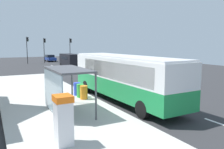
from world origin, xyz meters
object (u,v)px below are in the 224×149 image
object	(u,v)px
bus	(123,75)
sedan_near	(50,58)
white_van	(70,60)
traffic_light_near_side	(70,47)
bus_shelter	(62,79)
recycling_bin_blue	(77,89)
traffic_light_median	(44,47)
traffic_light_far_side	(27,46)
ticket_machine	(63,120)
recycling_bin_orange	(84,92)
recycling_bin_green	(80,91)

from	to	relation	value
bus	sedan_near	xyz separation A→B (m)	(4.01, 39.19, -1.05)
white_van	traffic_light_near_side	bearing A→B (deg)	71.45
traffic_light_near_side	bus_shelter	world-z (taller)	traffic_light_near_side
recycling_bin_blue	traffic_light_median	world-z (taller)	traffic_light_median
traffic_light_median	white_van	bearing A→B (deg)	-81.03
bus	recycling_bin_blue	world-z (taller)	bus
recycling_bin_blue	traffic_light_far_side	size ratio (longest dim) A/B	0.18
ticket_machine	traffic_light_median	size ratio (longest dim) A/B	0.38
ticket_machine	traffic_light_near_side	world-z (taller)	traffic_light_near_side
recycling_bin_blue	traffic_light_far_side	world-z (taller)	traffic_light_far_side
ticket_machine	traffic_light_far_side	bearing A→B (deg)	83.71
recycling_bin_blue	recycling_bin_orange	bearing A→B (deg)	-90.00
recycling_bin_green	traffic_light_median	world-z (taller)	traffic_light_median
ticket_machine	recycling_bin_orange	distance (m)	7.31
bus	traffic_light_far_side	world-z (taller)	traffic_light_far_side
white_van	traffic_light_far_side	bearing A→B (deg)	116.53
white_van	recycling_bin_blue	distance (m)	22.53
recycling_bin_green	traffic_light_near_side	world-z (taller)	traffic_light_near_side
ticket_machine	recycling_bin_orange	xyz separation A→B (m)	(3.33, 6.49, -0.52)
white_van	traffic_light_near_side	xyz separation A→B (m)	(3.30, 9.82, 2.08)
white_van	traffic_light_near_side	distance (m)	10.57
traffic_light_near_side	traffic_light_far_side	bearing A→B (deg)	174.69
recycling_bin_blue	traffic_light_far_side	xyz separation A→B (m)	(1.10, 32.22, 2.91)
sedan_near	traffic_light_far_side	size ratio (longest dim) A/B	0.82
white_van	recycling_bin_green	bearing A→B (deg)	-106.02
white_van	sedan_near	distance (m)	15.03
recycling_bin_orange	traffic_light_near_side	bearing A→B (deg)	73.54
recycling_bin_orange	traffic_light_median	size ratio (longest dim) A/B	0.18
recycling_bin_green	bus_shelter	bearing A→B (deg)	-124.47
traffic_light_far_side	recycling_bin_orange	bearing A→B (deg)	-91.87
recycling_bin_orange	traffic_light_far_side	xyz separation A→B (m)	(1.10, 33.62, 2.91)
bus	ticket_machine	world-z (taller)	bus
white_van	recycling_bin_blue	bearing A→B (deg)	-106.51
bus	traffic_light_far_side	distance (m)	34.87
recycling_bin_orange	recycling_bin_green	world-z (taller)	same
recycling_bin_orange	traffic_light_near_side	world-z (taller)	traffic_light_near_side
ticket_machine	bus	bearing A→B (deg)	42.41
white_van	traffic_light_far_side	xyz separation A→B (m)	(-5.30, 10.62, 2.22)
sedan_near	ticket_machine	world-z (taller)	ticket_machine
ticket_machine	recycling_bin_green	bearing A→B (deg)	65.16
recycling_bin_green	traffic_light_median	xyz separation A→B (m)	(4.60, 33.72, 2.77)
recycling_bin_orange	bus_shelter	world-z (taller)	bus_shelter
ticket_machine	recycling_bin_blue	size ratio (longest dim) A/B	2.04
recycling_bin_blue	bus_shelter	distance (m)	4.73
recycling_bin_blue	traffic_light_near_side	world-z (taller)	traffic_light_near_side
recycling_bin_green	traffic_light_median	bearing A→B (deg)	82.24
bus	traffic_light_far_side	size ratio (longest dim) A/B	2.05
white_van	recycling_bin_green	world-z (taller)	white_van
bus	bus_shelter	bearing A→B (deg)	-164.04
recycling_bin_orange	recycling_bin_green	distance (m)	0.70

